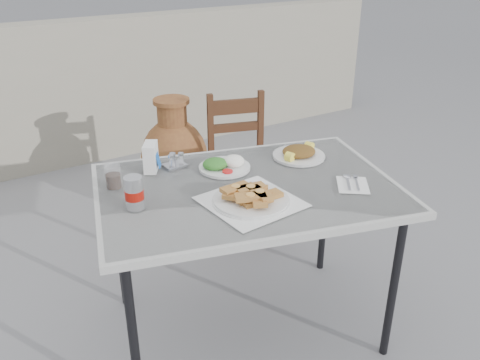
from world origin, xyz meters
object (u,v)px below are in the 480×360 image
cola_glass (113,178)px  condiment_caddy (175,162)px  salad_rice_plate (224,165)px  terracotta_urn (175,160)px  salad_chopped_plate (299,153)px  soda_can (134,193)px  cafe_table (247,196)px  pide_plate (251,195)px  chair (241,162)px  napkin_holder (151,157)px

cola_glass → condiment_caddy: size_ratio=0.97×
salad_rice_plate → terracotta_urn: (0.23, 1.11, -0.44)m
salad_rice_plate → salad_chopped_plate: bearing=-10.2°
salad_rice_plate → terracotta_urn: salad_rice_plate is taller
soda_can → terracotta_urn: bearing=60.1°
cafe_table → terracotta_urn: bearing=80.3°
condiment_caddy → cola_glass: bearing=-169.0°
pide_plate → chair: chair is taller
salad_rice_plate → salad_chopped_plate: (0.39, -0.07, -0.00)m
cafe_table → condiment_caddy: size_ratio=14.04×
pide_plate → terracotta_urn: bearing=78.5°
cola_glass → napkin_holder: (0.21, 0.08, 0.02)m
cafe_table → soda_can: size_ratio=10.86×
cafe_table → cola_glass: (-0.51, 0.29, 0.10)m
pide_plate → cafe_table: bearing=63.2°
pide_plate → napkin_holder: bearing=114.3°
salad_chopped_plate → cola_glass: (-0.90, 0.15, 0.02)m
salad_chopped_plate → terracotta_urn: bearing=97.9°
cafe_table → condiment_caddy: condiment_caddy is taller
salad_chopped_plate → soda_can: size_ratio=1.89×
cafe_table → soda_can: soda_can is taller
soda_can → cola_glass: soda_can is taller
condiment_caddy → chair: 0.96m
terracotta_urn → salad_chopped_plate: bearing=-82.1°
soda_can → chair: bearing=39.6°
cola_glass → chair: bearing=30.7°
cola_glass → chair: (1.02, 0.61, -0.39)m
condiment_caddy → pide_plate: bearing=-76.3°
salad_rice_plate → pide_plate: bearing=-101.3°
napkin_holder → chair: napkin_holder is taller
cola_glass → condiment_caddy: 0.33m
salad_chopped_plate → soda_can: 0.90m
salad_chopped_plate → cafe_table: bearing=-160.6°
terracotta_urn → cola_glass: bearing=-125.6°
chair → terracotta_urn: (-0.29, 0.42, -0.08)m
cola_glass → condiment_caddy: cola_glass is taller
salad_rice_plate → soda_can: (-0.50, -0.15, 0.05)m
salad_rice_plate → terracotta_urn: size_ratio=0.30×
salad_rice_plate → chair: chair is taller
salad_chopped_plate → condiment_caddy: condiment_caddy is taller
soda_can → terracotta_urn: size_ratio=0.17×
cafe_table → cola_glass: size_ratio=14.52×
soda_can → cola_glass: 0.23m
napkin_holder → soda_can: bearing=-91.6°
pide_plate → salad_chopped_plate: 0.54m
napkin_holder → pide_plate: bearing=-34.9°
cafe_table → cola_glass: cola_glass is taller
pide_plate → cola_glass: size_ratio=3.78×
chair → condiment_caddy: bearing=-125.3°
salad_chopped_plate → pide_plate: bearing=-148.8°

